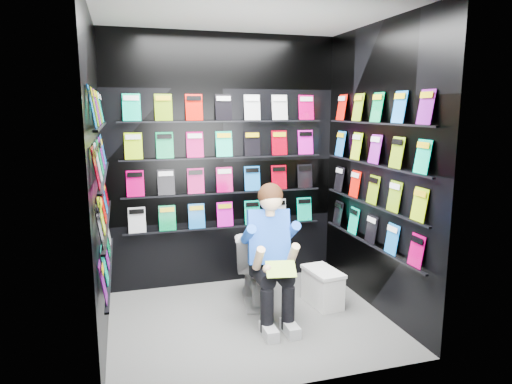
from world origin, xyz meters
name	(u,v)px	position (x,y,z in m)	size (l,w,h in m)	color
floor	(250,321)	(0.00, 0.00, 0.00)	(2.40, 2.40, 0.00)	slate
ceiling	(249,11)	(0.00, 0.00, 2.60)	(2.40, 2.40, 0.00)	white
wall_back	(224,162)	(0.00, 1.00, 1.30)	(2.40, 0.04, 2.60)	black
wall_front	(293,198)	(0.00, -1.00, 1.30)	(2.40, 0.04, 2.60)	black
wall_left	(97,182)	(-1.20, 0.00, 1.30)	(0.04, 2.00, 2.60)	black
wall_right	(377,170)	(1.20, 0.00, 1.30)	(0.04, 2.00, 2.60)	black
comics_back	(224,162)	(0.00, 0.97, 1.31)	(2.10, 0.06, 1.37)	#BC0154
comics_left	(102,181)	(-1.17, 0.00, 1.31)	(0.06, 1.70, 1.37)	#BC0154
comics_right	(374,170)	(1.17, 0.00, 1.31)	(0.06, 1.70, 1.37)	#BC0154
toilet	(255,265)	(0.17, 0.40, 0.37)	(0.42, 0.75, 0.73)	white
longbox	(323,289)	(0.76, 0.14, 0.16)	(0.23, 0.42, 0.32)	white
longbox_lid	(323,271)	(0.76, 0.14, 0.33)	(0.25, 0.44, 0.03)	white
reader	(268,238)	(0.17, 0.02, 0.74)	(0.48, 0.71, 1.30)	blue
held_comic	(281,269)	(0.17, -0.33, 0.58)	(0.24, 0.01, 0.17)	green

